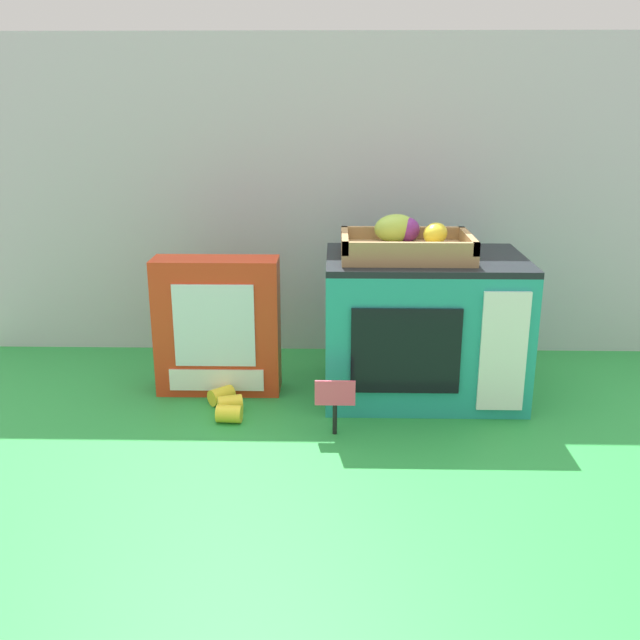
{
  "coord_description": "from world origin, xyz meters",
  "views": [
    {
      "loc": [
        0.01,
        -1.3,
        0.57
      ],
      "look_at": [
        -0.02,
        0.03,
        0.15
      ],
      "focal_mm": 40.21,
      "sensor_mm": 36.0,
      "label": 1
    }
  ],
  "objects_px": {
    "food_groups_crate": "(407,244)",
    "cookie_set_box": "(218,326)",
    "price_sign": "(335,399)",
    "loose_toy_banana": "(227,404)",
    "toy_microwave": "(423,326)"
  },
  "relations": [
    {
      "from": "price_sign",
      "to": "loose_toy_banana",
      "type": "relative_size",
      "value": 0.79
    },
    {
      "from": "toy_microwave",
      "to": "food_groups_crate",
      "type": "distance_m",
      "value": 0.17
    },
    {
      "from": "toy_microwave",
      "to": "cookie_set_box",
      "type": "height_order",
      "value": "toy_microwave"
    },
    {
      "from": "cookie_set_box",
      "to": "loose_toy_banana",
      "type": "height_order",
      "value": "cookie_set_box"
    },
    {
      "from": "food_groups_crate",
      "to": "loose_toy_banana",
      "type": "xyz_separation_m",
      "value": [
        -0.33,
        -0.11,
        -0.28
      ]
    },
    {
      "from": "price_sign",
      "to": "loose_toy_banana",
      "type": "distance_m",
      "value": 0.22
    },
    {
      "from": "cookie_set_box",
      "to": "loose_toy_banana",
      "type": "bearing_deg",
      "value": -74.74
    },
    {
      "from": "cookie_set_box",
      "to": "price_sign",
      "type": "distance_m",
      "value": 0.31
    },
    {
      "from": "food_groups_crate",
      "to": "price_sign",
      "type": "distance_m",
      "value": 0.33
    },
    {
      "from": "food_groups_crate",
      "to": "price_sign",
      "type": "xyz_separation_m",
      "value": [
        -0.13,
        -0.19,
        -0.23
      ]
    },
    {
      "from": "food_groups_crate",
      "to": "price_sign",
      "type": "bearing_deg",
      "value": -124.5
    },
    {
      "from": "cookie_set_box",
      "to": "price_sign",
      "type": "xyz_separation_m",
      "value": [
        0.23,
        -0.19,
        -0.07
      ]
    },
    {
      "from": "food_groups_crate",
      "to": "cookie_set_box",
      "type": "bearing_deg",
      "value": -179.55
    },
    {
      "from": "cookie_set_box",
      "to": "price_sign",
      "type": "height_order",
      "value": "cookie_set_box"
    },
    {
      "from": "price_sign",
      "to": "cookie_set_box",
      "type": "bearing_deg",
      "value": 140.42
    }
  ]
}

